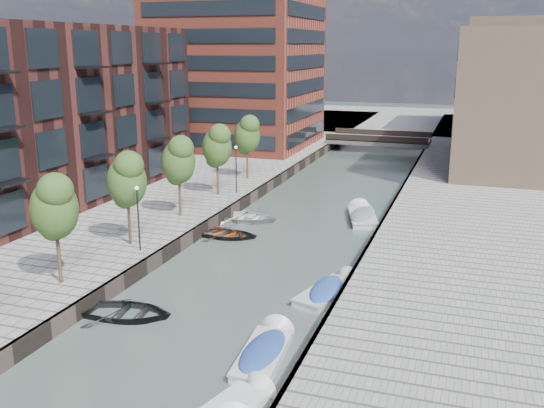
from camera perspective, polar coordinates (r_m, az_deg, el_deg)
The scene contains 25 objects.
water at distance 50.62m, azimuth 4.23°, elevation -0.68°, with size 300.00×300.00×0.00m, color #38473F.
quay_right at distance 49.15m, azimuth 22.60°, elevation -1.67°, with size 20.00×140.00×1.00m, color gray.
quay_wall_left at distance 52.30m, azimuth -2.23°, elevation 0.42°, with size 0.25×140.00×1.00m, color #332823.
quay_wall_right at distance 49.38m, azimuth 11.10°, elevation -0.72°, with size 0.25×140.00×1.00m, color #332823.
far_closure at distance 108.73m, azimuth 12.38°, elevation 7.57°, with size 80.00×40.00×1.00m, color gray.
apartment_block at distance 49.54m, azimuth -22.02°, elevation 7.39°, with size 8.00×38.00×14.00m, color black.
tower at distance 77.98m, azimuth -3.29°, elevation 16.60°, with size 18.00×18.00×30.00m, color #963A2B.
tan_block_near at distance 69.59m, azimuth 22.22°, elevation 9.19°, with size 12.00×25.00×14.00m, color #A07E62.
tan_block_far at distance 95.45m, azimuth 21.53°, elevation 11.08°, with size 12.00×20.00×16.00m, color #A07E62.
bridge at distance 81.10m, azimuth 10.04°, elevation 5.98°, with size 13.00×6.00×1.30m.
tree_2 at distance 33.64m, azimuth -19.83°, elevation -0.11°, with size 2.50×2.50×5.95m.
tree_3 at distance 39.17m, azimuth -13.52°, elevation 2.37°, with size 2.50×2.50×5.95m.
tree_4 at distance 45.12m, azimuth -8.81°, elevation 4.20°, with size 2.50×2.50×5.95m.
tree_5 at distance 51.32m, azimuth -5.20°, elevation 5.58°, with size 2.50×2.50×5.95m.
tree_6 at distance 57.71m, azimuth -2.37°, elevation 6.64°, with size 2.50×2.50×5.95m.
lamp_1 at distance 38.10m, azimuth -12.50°, elevation -0.69°, with size 0.24×0.24×4.12m.
lamp_2 at distance 52.04m, azimuth -3.40°, elevation 3.73°, with size 0.24×0.24×4.12m.
sloop_1 at distance 32.26m, azimuth -13.55°, elevation -10.28°, with size 3.47×4.86×1.01m, color black.
sloop_2 at distance 44.13m, azimuth -4.78°, elevation -3.02°, with size 3.03×4.24×0.88m, color maroon.
sloop_3 at distance 47.75m, azimuth -2.53°, elevation -1.60°, with size 3.69×5.16×1.07m, color silver.
sloop_4 at distance 43.80m, azimuth -4.14°, elevation -3.15°, with size 3.11×4.35×0.90m, color black.
motorboat_0 at distance 27.84m, azimuth -0.62°, elevation -13.59°, with size 2.13×5.18×1.69m.
motorboat_3 at distance 34.18m, azimuth 5.51°, elevation -8.08°, with size 2.97×5.27×1.67m.
motorboat_4 at distance 48.81m, azimuth 8.45°, elevation -1.11°, with size 3.44×6.00×1.90m.
car at distance 66.09m, azimuth 17.98°, elevation 3.70°, with size 1.40×3.47×1.18m, color #B8BBBD.
Camera 1 is at (12.18, -7.27, 13.41)m, focal length 40.00 mm.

